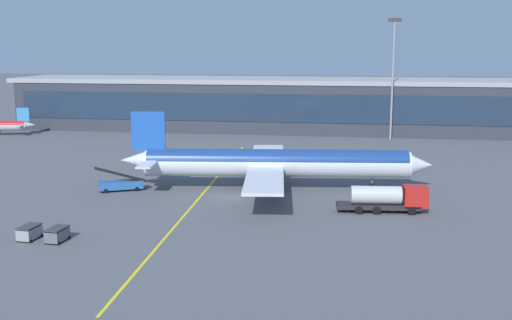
% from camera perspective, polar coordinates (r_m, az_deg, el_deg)
% --- Properties ---
extents(ground_plane, '(700.00, 700.00, 0.00)m').
position_cam_1_polar(ground_plane, '(82.70, -2.18, -3.46)').
color(ground_plane, '#515459').
extents(apron_lead_in_line, '(3.39, 79.95, 0.01)m').
position_cam_1_polar(apron_lead_in_line, '(85.52, -4.85, -3.02)').
color(apron_lead_in_line, yellow).
rests_on(apron_lead_in_line, ground_plane).
extents(terminal_building, '(161.62, 20.59, 12.27)m').
position_cam_1_polar(terminal_building, '(147.99, 8.70, 5.00)').
color(terminal_building, '#2D333D').
rests_on(terminal_building, ground_plane).
extents(main_airliner, '(43.60, 34.87, 10.89)m').
position_cam_1_polar(main_airliner, '(86.46, 1.73, -0.28)').
color(main_airliner, silver).
rests_on(main_airliner, ground_plane).
extents(fuel_tanker, '(10.99, 3.50, 3.25)m').
position_cam_1_polar(fuel_tanker, '(76.79, 12.02, -3.43)').
color(fuel_tanker, '#232326').
rests_on(fuel_tanker, ground_plane).
extents(belt_loader, '(6.79, 4.32, 3.49)m').
position_cam_1_polar(belt_loader, '(88.25, -12.30, -2.15)').
color(belt_loader, '#285B9E').
rests_on(belt_loader, ground_plane).
extents(baggage_cart_0, '(1.79, 2.75, 1.48)m').
position_cam_1_polar(baggage_cart_0, '(69.03, -20.08, -6.25)').
color(baggage_cart_0, gray).
rests_on(baggage_cart_0, ground_plane).
extents(baggage_cart_1, '(1.79, 2.75, 1.48)m').
position_cam_1_polar(baggage_cart_1, '(67.38, -17.78, -6.51)').
color(baggage_cart_1, '#595B60').
rests_on(baggage_cart_1, ground_plane).
extents(apron_light_mast_1, '(2.80, 0.50, 25.60)m').
position_cam_1_polar(apron_light_mast_1, '(135.75, 12.46, 8.07)').
color(apron_light_mast_1, gray).
rests_on(apron_light_mast_1, ground_plane).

